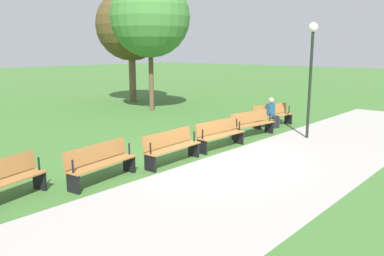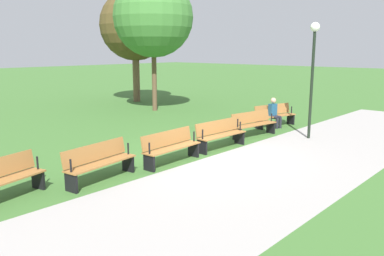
# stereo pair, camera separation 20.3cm
# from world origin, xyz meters

# --- Properties ---
(ground_plane) EXTENTS (120.00, 120.00, 0.00)m
(ground_plane) POSITION_xyz_m (0.00, 0.00, 0.00)
(ground_plane) COLOR #3D6B2D
(path_paving) EXTENTS (25.22, 4.17, 0.01)m
(path_paving) POSITION_xyz_m (0.00, 2.38, 0.00)
(path_paving) COLOR #A39E99
(path_paving) RESTS_ON ground
(bench_0) EXTENTS (1.99, 0.91, 0.89)m
(bench_0) POSITION_xyz_m (-5.48, -0.71, 0.48)
(bench_0) COLOR #996633
(bench_0) RESTS_ON ground
(bench_1) EXTENTS (1.98, 0.74, 0.89)m
(bench_1) POSITION_xyz_m (-3.30, -0.30, 0.48)
(bench_1) COLOR #996633
(bench_1) RESTS_ON ground
(bench_2) EXTENTS (1.96, 0.56, 0.89)m
(bench_2) POSITION_xyz_m (-1.10, -0.10, 0.48)
(bench_2) COLOR #996633
(bench_2) RESTS_ON ground
(bench_3) EXTENTS (1.96, 0.56, 0.89)m
(bench_3) POSITION_xyz_m (1.10, -0.10, 0.48)
(bench_3) COLOR #996633
(bench_3) RESTS_ON ground
(bench_4) EXTENTS (1.98, 0.74, 0.89)m
(bench_4) POSITION_xyz_m (3.30, -0.30, 0.48)
(bench_4) COLOR #996633
(bench_4) RESTS_ON ground
(bench_5) EXTENTS (1.99, 0.91, 0.89)m
(bench_5) POSITION_xyz_m (5.48, -0.71, 0.48)
(bench_5) COLOR #996633
(bench_5) RESTS_ON ground
(person_seated) EXTENTS (0.42, 0.57, 1.20)m
(person_seated) POSITION_xyz_m (-5.28, -0.61, 0.64)
(person_seated) COLOR navy
(person_seated) RESTS_ON ground
(tree_0) EXTENTS (4.09, 4.09, 6.53)m
(tree_0) POSITION_xyz_m (-6.81, -10.97, 4.46)
(tree_0) COLOR brown
(tree_0) RESTS_ON ground
(tree_1) EXTENTS (3.96, 3.96, 6.65)m
(tree_1) POSITION_xyz_m (-5.10, -7.50, 4.65)
(tree_1) COLOR brown
(tree_1) RESTS_ON ground
(lamp_post) EXTENTS (0.32, 0.32, 4.00)m
(lamp_post) POSITION_xyz_m (-4.38, 1.34, 2.79)
(lamp_post) COLOR black
(lamp_post) RESTS_ON ground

